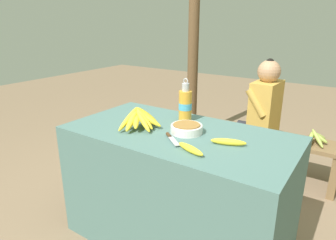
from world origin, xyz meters
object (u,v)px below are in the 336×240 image
Objects in this scene: banana_bunch_ripe at (141,117)px; loose_banana_side at (228,142)px; knife at (171,138)px; loose_banana_front at (190,149)px; banana_bunch_green at (316,137)px; water_bottle at (185,105)px; wooden_bench at (264,140)px; support_post_near at (194,37)px; seated_vendor at (260,110)px; serving_bowl at (187,128)px.

banana_bunch_ripe is 0.57m from loose_banana_side.
loose_banana_front is at bearing 12.38° from knife.
water_bottle is at bearing -123.76° from banana_bunch_green.
loose_banana_front is 0.20m from knife.
water_bottle is 0.20× the size of wooden_bench.
loose_banana_front is at bearing -60.64° from support_post_near.
wooden_bench is 1.41m from support_post_near.
seated_vendor is at bearing 74.04° from banana_bunch_ripe.
support_post_near is (-1.44, 0.40, 0.76)m from banana_bunch_green.
water_bottle is 1.00× the size of banana_bunch_green.
banana_bunch_green is at bearing 56.65° from banana_bunch_ripe.
support_post_near is (-1.04, 1.85, 0.44)m from loose_banana_front.
knife reaches higher than banana_bunch_green.
water_bottle is at bearing 151.54° from loose_banana_side.
loose_banana_side is 2.07m from support_post_near.
loose_banana_front is 0.08× the size of support_post_near.
seated_vendor reaches higher than wooden_bench.
serving_bowl is at bearing 89.03° from seated_vendor.
knife is at bearing -160.93° from loose_banana_side.
serving_bowl is 1.31m from wooden_bench.
loose_banana_front is at bearing 96.04° from seated_vendor.
support_post_near is at bearing 125.14° from loose_banana_side.
seated_vendor reaches higher than banana_bunch_ripe.
support_post_near reaches higher than banana_bunch_green.
loose_banana_front is (0.16, -0.23, -0.01)m from serving_bowl.
banana_bunch_ripe reaches higher than knife.
banana_bunch_green is (0.56, 1.21, -0.33)m from serving_bowl.
loose_banana_front reaches higher than knife.
wooden_bench is at bearing 83.66° from serving_bowl.
knife is 1.51m from banana_bunch_green.
seated_vendor reaches higher than knife.
seated_vendor is 1.21m from support_post_near.
banana_bunch_ripe is 0.31× the size of seated_vendor.
loose_banana_side reaches higher than wooden_bench.
support_post_near reaches higher than banana_bunch_ripe.
serving_bowl reaches higher than loose_banana_front.
knife is (-0.02, -0.14, -0.02)m from serving_bowl.
support_post_near is at bearing 158.68° from wooden_bench.
loose_banana_front is at bearing -89.07° from wooden_bench.
banana_bunch_ripe is 0.31m from water_bottle.
water_bottle is at bearing 124.18° from loose_banana_front.
serving_bowl is 1.00× the size of loose_banana_side.
wooden_bench is 0.30m from seated_vendor.
banana_bunch_ripe is 0.47m from loose_banana_front.
serving_bowl is 0.28m from loose_banana_front.
loose_banana_front reaches higher than banana_bunch_green.
support_post_near is (-0.76, 1.43, 0.35)m from water_bottle.
seated_vendor is at bearing -177.47° from banana_bunch_green.
loose_banana_front reaches higher than wooden_bench.
loose_banana_front is 0.13× the size of wooden_bench.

